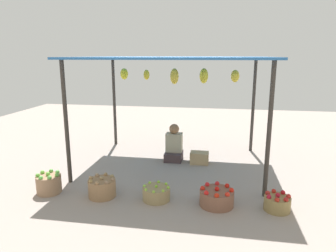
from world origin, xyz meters
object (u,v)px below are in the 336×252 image
Objects in this scene: basket_limes at (156,193)px; basket_green_apples at (49,184)px; vendor_person at (174,146)px; basket_red_apples at (277,203)px; basket_red_tomatoes at (217,197)px; basket_potatoes at (102,188)px; wooden_crate_near_vendor at (199,158)px.

basket_green_apples is at bearing -178.62° from basket_limes.
basket_green_apples is (-1.76, -1.94, -0.14)m from vendor_person.
basket_red_apples reaches higher than basket_limes.
vendor_person reaches higher than basket_red_apples.
basket_green_apples reaches higher than basket_limes.
basket_green_apples reaches higher than basket_red_tomatoes.
basket_green_apples is at bearing -179.34° from basket_potatoes.
vendor_person reaches higher than wooden_crate_near_vendor.
vendor_person is 1.81× the size of basket_potatoes.
basket_red_apples reaches higher than wooden_crate_near_vendor.
basket_red_tomatoes is 1.82m from wooden_crate_near_vendor.
basket_green_apples is 1.77m from basket_limes.
basket_green_apples is at bearing -179.87° from basket_red_apples.
basket_limes is (0.87, 0.03, -0.04)m from basket_potatoes.
basket_red_tomatoes is at bearing 0.37° from basket_green_apples.
vendor_person is 2.64m from basket_red_apples.
vendor_person is 1.83× the size of basket_limes.
basket_limes is at bearing 1.38° from basket_green_apples.
basket_red_apples is at bearing -0.05° from basket_potatoes.
basket_limes is 1.78m from basket_red_apples.
wooden_crate_near_vendor is at bearing 72.79° from basket_limes.
basket_red_tomatoes is at bearing 0.23° from basket_potatoes.
basket_red_tomatoes is at bearing -77.97° from wooden_crate_near_vendor.
basket_potatoes is 0.85× the size of basket_red_tomatoes.
basket_potatoes is 0.87m from basket_limes.
basket_red_tomatoes is (0.93, -1.92, -0.17)m from vendor_person.
basket_red_apples is 0.99× the size of wooden_crate_near_vendor.
vendor_person is at bearing 90.29° from basket_limes.
basket_red_tomatoes is 1.36× the size of basket_red_apples.
basket_green_apples is 0.90m from basket_potatoes.
basket_red_apples is at bearing -0.62° from basket_red_tomatoes.
basket_potatoes is at bearing -128.29° from wooden_crate_near_vendor.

